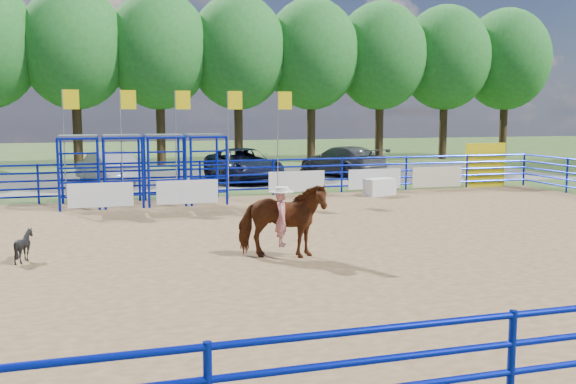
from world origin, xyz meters
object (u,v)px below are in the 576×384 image
object	(u,v)px
calf	(24,246)
car_c	(243,165)
announcer_table	(380,187)
car_d	(342,161)
car_b	(107,167)
horse_and_rider	(282,218)

from	to	relation	value
calf	car_c	bearing A→B (deg)	-57.47
announcer_table	car_d	size ratio (longest dim) A/B	0.24
car_b	car_c	xyz separation A→B (m)	(6.45, -0.81, 0.04)
calf	car_c	size ratio (longest dim) A/B	0.13
announcer_table	calf	size ratio (longest dim) A/B	1.77
car_d	car_c	bearing A→B (deg)	-7.56
car_b	car_d	world-z (taller)	car_d
horse_and_rider	car_d	bearing A→B (deg)	64.71
horse_and_rider	car_b	xyz separation A→B (m)	(-3.69, 17.45, -0.18)
car_c	car_d	distance (m)	5.83
announcer_table	car_c	world-z (taller)	car_c
calf	car_b	world-z (taller)	car_b
announcer_table	car_b	xyz separation A→B (m)	(-10.59, 7.80, 0.41)
announcer_table	car_c	size ratio (longest dim) A/B	0.22
calf	car_d	xyz separation A→B (m)	(14.20, 16.58, 0.41)
calf	car_d	bearing A→B (deg)	-69.00
horse_and_rider	car_d	distance (m)	19.80
horse_and_rider	car_c	world-z (taller)	horse_and_rider
calf	car_d	size ratio (longest dim) A/B	0.13
announcer_table	car_b	world-z (taller)	car_b
horse_and_rider	car_d	xyz separation A→B (m)	(8.46, 17.90, -0.16)
car_c	car_b	bearing A→B (deg)	166.56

